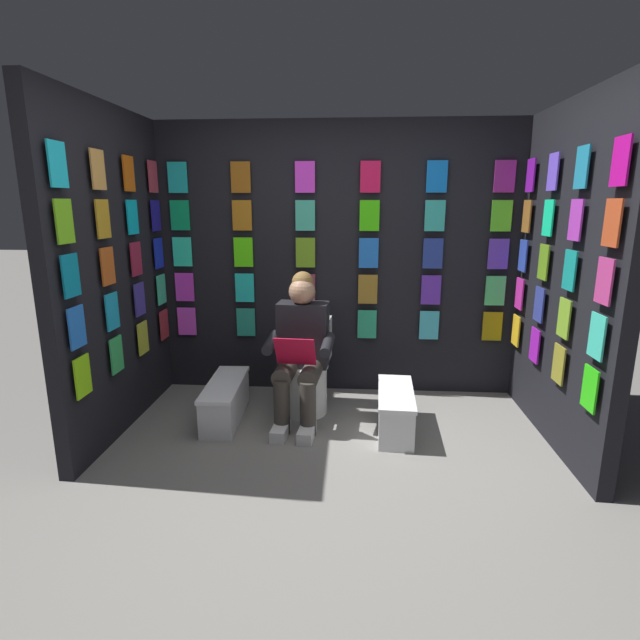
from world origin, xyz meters
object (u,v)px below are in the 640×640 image
(toilet, at_px, (306,372))
(comic_longbox_near, at_px, (225,400))
(person_reading, at_px, (301,349))
(comic_longbox_far, at_px, (395,411))

(toilet, relative_size, comic_longbox_near, 0.95)
(person_reading, bearing_deg, toilet, -89.43)
(person_reading, xyz_separation_m, comic_longbox_far, (-0.74, 0.15, -0.44))
(person_reading, bearing_deg, comic_longbox_near, 6.84)
(toilet, height_order, person_reading, person_reading)
(toilet, relative_size, comic_longbox_far, 1.05)
(toilet, distance_m, comic_longbox_near, 0.70)
(person_reading, relative_size, comic_longbox_near, 1.46)
(comic_longbox_near, bearing_deg, person_reading, -179.83)
(person_reading, xyz_separation_m, comic_longbox_near, (0.61, 0.03, -0.44))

